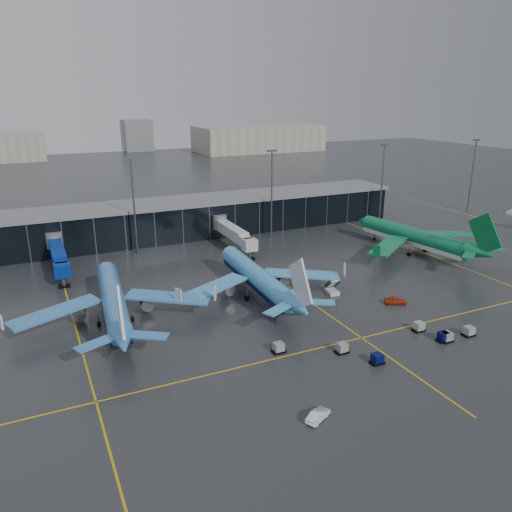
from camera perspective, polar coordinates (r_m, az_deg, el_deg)
name	(u,v)px	position (r m, az deg, el deg)	size (l,w,h in m)	color
ground	(272,315)	(96.98, 1.84, -6.78)	(600.00, 600.00, 0.00)	#282B2D
terminal_pier	(178,218)	(150.14, -8.90, 4.28)	(142.00, 17.00, 10.70)	black
jet_bridges	(58,254)	(126.71, -21.69, 0.18)	(94.00, 27.50, 7.20)	#595B60
flood_masts	(207,196)	(138.64, -5.65, 6.82)	(203.00, 0.50, 25.50)	#595B60
distant_hangars	(161,141)	(361.23, -10.81, 12.76)	(260.00, 71.00, 22.00)	#B2AD99
taxi_lines	(291,288)	(109.90, 4.01, -3.71)	(220.00, 120.00, 0.02)	gold
airliner_arkefly	(112,286)	(96.45, -16.17, -3.34)	(38.37, 43.69, 13.43)	#3D81C8
airliner_klm_near	(256,265)	(104.08, 0.01, -1.03)	(38.02, 43.30, 13.31)	#44A0E1
airliner_aer_lingus	(413,227)	(138.99, 17.51, 3.22)	(40.21, 45.79, 14.07)	#0D7447
baggage_carts	(398,341)	(89.24, 15.94, -9.32)	(35.40, 11.36, 1.70)	black
mobile_airstair	(332,290)	(107.89, 8.69, -3.88)	(2.57, 3.44, 3.45)	silver
service_van_red	(395,300)	(105.50, 15.65, -4.91)	(1.77, 4.39, 1.50)	#B0340D
service_van_white	(318,415)	(69.03, 7.10, -17.61)	(1.46, 4.18, 1.38)	white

